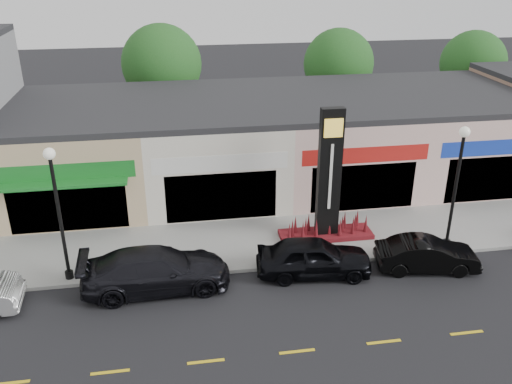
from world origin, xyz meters
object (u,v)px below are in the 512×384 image
(lamp_west_near, at_px, (57,202))
(lamp_east_near, at_px, (457,176))
(car_black_sedan, at_px, (314,257))
(car_black_conv, at_px, (427,255))
(pylon_sign, at_px, (328,194))
(car_dark_sedan, at_px, (156,270))

(lamp_west_near, bearing_deg, lamp_east_near, 0.00)
(lamp_east_near, height_order, car_black_sedan, lamp_east_near)
(lamp_east_near, xyz_separation_m, car_black_conv, (-1.62, -1.41, -2.80))
(car_black_conv, bearing_deg, pylon_sign, 56.49)
(car_dark_sedan, bearing_deg, lamp_west_near, 70.49)
(lamp_east_near, height_order, pylon_sign, pylon_sign)
(car_black_conv, bearing_deg, lamp_west_near, 93.50)
(pylon_sign, distance_m, car_dark_sedan, 8.18)
(lamp_east_near, distance_m, car_dark_sedan, 12.88)
(car_dark_sedan, height_order, car_black_conv, car_dark_sedan)
(car_black_sedan, bearing_deg, car_black_conv, -88.43)
(pylon_sign, xyz_separation_m, car_dark_sedan, (-7.56, -2.75, -1.45))
(pylon_sign, height_order, car_black_conv, pylon_sign)
(car_black_sedan, bearing_deg, lamp_west_near, 90.12)
(lamp_east_near, height_order, car_dark_sedan, lamp_east_near)
(lamp_west_near, relative_size, car_black_conv, 1.33)
(lamp_west_near, bearing_deg, pylon_sign, 8.77)
(car_dark_sedan, bearing_deg, lamp_east_near, -87.64)
(lamp_west_near, height_order, pylon_sign, pylon_sign)
(lamp_west_near, distance_m, car_black_conv, 14.72)
(pylon_sign, bearing_deg, car_dark_sedan, -160.00)
(pylon_sign, height_order, car_dark_sedan, pylon_sign)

